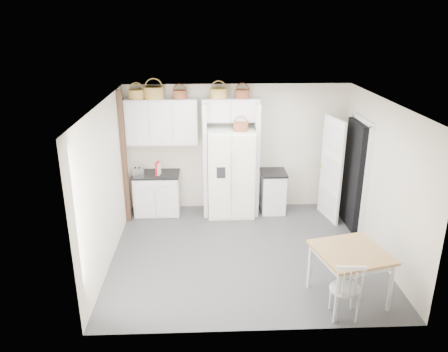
{
  "coord_description": "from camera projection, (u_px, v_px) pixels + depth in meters",
  "views": [
    {
      "loc": [
        -0.63,
        -6.61,
        3.85
      ],
      "look_at": [
        -0.34,
        0.4,
        1.27
      ],
      "focal_mm": 35.0,
      "sensor_mm": 36.0,
      "label": 1
    }
  ],
  "objects": [
    {
      "name": "basket_bridge_a",
      "position": [
        219.0,
        93.0,
        8.41
      ],
      "size": [
        0.34,
        0.34,
        0.19
      ],
      "primitive_type": "cylinder",
      "color": "#A17E41",
      "rests_on": "bridge_cabinet"
    },
    {
      "name": "refrigerator",
      "position": [
        231.0,
        173.0,
        8.77
      ],
      "size": [
        0.92,
        0.74,
        1.78
      ],
      "primitive_type": "cube",
      "color": "white",
      "rests_on": "floor"
    },
    {
      "name": "bridge_cabinet",
      "position": [
        231.0,
        110.0,
        8.53
      ],
      "size": [
        1.12,
        0.34,
        0.45
      ],
      "primitive_type": "cube",
      "color": "silver",
      "rests_on": "wall_back"
    },
    {
      "name": "fridge_panel_left",
      "position": [
        205.0,
        159.0,
        8.72
      ],
      "size": [
        0.08,
        0.6,
        2.3
      ],
      "primitive_type": "cube",
      "color": "silver",
      "rests_on": "floor"
    },
    {
      "name": "wall_left",
      "position": [
        106.0,
        184.0,
        7.02
      ],
      "size": [
        0.0,
        4.0,
        4.0
      ],
      "primitive_type": "plane",
      "rotation": [
        1.57,
        0.0,
        1.57
      ],
      "color": "beige",
      "rests_on": "floor"
    },
    {
      "name": "basket_upper_a",
      "position": [
        137.0,
        94.0,
        8.35
      ],
      "size": [
        0.31,
        0.31,
        0.17
      ],
      "primitive_type": "cylinder",
      "color": "#A17E41",
      "rests_on": "upper_cabinet"
    },
    {
      "name": "trim_post",
      "position": [
        124.0,
        159.0,
        8.28
      ],
      "size": [
        0.09,
        0.09,
        2.6
      ],
      "primitive_type": "cube",
      "color": "#442D17",
      "rests_on": "floor"
    },
    {
      "name": "wall_back",
      "position": [
        237.0,
        148.0,
        8.98
      ],
      "size": [
        4.5,
        0.0,
        4.5
      ],
      "primitive_type": "plane",
      "rotation": [
        1.57,
        0.0,
        0.0
      ],
      "color": "beige",
      "rests_on": "floor"
    },
    {
      "name": "base_cab_right",
      "position": [
        273.0,
        192.0,
        9.03
      ],
      "size": [
        0.47,
        0.56,
        0.83
      ],
      "primitive_type": "cube",
      "color": "silver",
      "rests_on": "floor"
    },
    {
      "name": "counter_right",
      "position": [
        274.0,
        173.0,
        8.88
      ],
      "size": [
        0.51,
        0.6,
        0.04
      ],
      "primitive_type": "cube",
      "color": "black",
      "rests_on": "base_cab_right"
    },
    {
      "name": "base_cab_left",
      "position": [
        157.0,
        194.0,
        8.94
      ],
      "size": [
        0.9,
        0.57,
        0.83
      ],
      "primitive_type": "cube",
      "color": "silver",
      "rests_on": "floor"
    },
    {
      "name": "basket_fridge_b",
      "position": [
        241.0,
        127.0,
        8.35
      ],
      "size": [
        0.29,
        0.29,
        0.16
      ],
      "primitive_type": "cylinder",
      "color": "brown",
      "rests_on": "refrigerator"
    },
    {
      "name": "fridge_panel_right",
      "position": [
        256.0,
        159.0,
        8.77
      ],
      "size": [
        0.08,
        0.6,
        2.3
      ],
      "primitive_type": "cube",
      "color": "silver",
      "rests_on": "floor"
    },
    {
      "name": "floor",
      "position": [
        244.0,
        252.0,
        7.55
      ],
      "size": [
        4.5,
        4.5,
        0.0
      ],
      "primitive_type": "plane",
      "color": "#383838",
      "rests_on": "ground"
    },
    {
      "name": "basket_upper_c",
      "position": [
        180.0,
        94.0,
        8.39
      ],
      "size": [
        0.28,
        0.28,
        0.16
      ],
      "primitive_type": "cylinder",
      "color": "brown",
      "rests_on": "upper_cabinet"
    },
    {
      "name": "basket_upper_b",
      "position": [
        154.0,
        93.0,
        8.36
      ],
      "size": [
        0.38,
        0.38,
        0.22
      ],
      "primitive_type": "cylinder",
      "color": "#A17E41",
      "rests_on": "upper_cabinet"
    },
    {
      "name": "doorway_void",
      "position": [
        355.0,
        175.0,
        8.22
      ],
      "size": [
        0.18,
        0.85,
        2.05
      ],
      "primitive_type": "cube",
      "color": "black",
      "rests_on": "floor"
    },
    {
      "name": "door_slab",
      "position": [
        331.0,
        170.0,
        8.52
      ],
      "size": [
        0.21,
        0.79,
        2.05
      ],
      "primitive_type": "cube",
      "rotation": [
        0.0,
        0.0,
        -1.36
      ],
      "color": "white",
      "rests_on": "floor"
    },
    {
      "name": "dining_table",
      "position": [
        349.0,
        275.0,
        6.2
      ],
      "size": [
        1.12,
        1.12,
        0.78
      ],
      "primitive_type": "cube",
      "rotation": [
        0.0,
        0.0,
        0.24
      ],
      "color": "olive",
      "rests_on": "floor"
    },
    {
      "name": "cookbook_cream",
      "position": [
        159.0,
        169.0,
        8.67
      ],
      "size": [
        0.07,
        0.16,
        0.23
      ],
      "primitive_type": "cube",
      "rotation": [
        0.0,
        0.0,
        -0.26
      ],
      "color": "beige",
      "rests_on": "counter_left"
    },
    {
      "name": "upper_cabinet",
      "position": [
        162.0,
        122.0,
        8.55
      ],
      "size": [
        1.4,
        0.34,
        0.9
      ],
      "primitive_type": "cube",
      "color": "silver",
      "rests_on": "wall_back"
    },
    {
      "name": "windsor_chair",
      "position": [
        345.0,
        289.0,
        5.81
      ],
      "size": [
        0.45,
        0.42,
        0.86
      ],
      "primitive_type": "cube",
      "rotation": [
        0.0,
        0.0,
        -0.08
      ],
      "color": "silver",
      "rests_on": "floor"
    },
    {
      "name": "toaster",
      "position": [
        138.0,
        172.0,
        8.64
      ],
      "size": [
        0.26,
        0.2,
        0.16
      ],
      "primitive_type": "cube",
      "rotation": [
        0.0,
        0.0,
        0.35
      ],
      "color": "silver",
      "rests_on": "counter_left"
    },
    {
      "name": "wall_right",
      "position": [
        382.0,
        180.0,
        7.19
      ],
      "size": [
        0.0,
        4.0,
        4.0
      ],
      "primitive_type": "plane",
      "rotation": [
        1.57,
        0.0,
        -1.57
      ],
      "color": "beige",
      "rests_on": "floor"
    },
    {
      "name": "basket_bridge_b",
      "position": [
        242.0,
        94.0,
        8.43
      ],
      "size": [
        0.28,
        0.28,
        0.16
      ],
      "primitive_type": "cylinder",
      "color": "brown",
      "rests_on": "bridge_cabinet"
    },
    {
      "name": "ceiling",
      "position": [
        247.0,
        103.0,
        6.66
      ],
      "size": [
        4.5,
        4.5,
        0.0
      ],
      "primitive_type": "plane",
      "color": "white",
      "rests_on": "wall_back"
    },
    {
      "name": "counter_left",
      "position": [
        156.0,
        174.0,
        8.79
      ],
      "size": [
        0.93,
        0.6,
        0.04
      ],
      "primitive_type": "cube",
      "color": "black",
      "rests_on": "base_cab_left"
    },
    {
      "name": "cookbook_red",
      "position": [
        158.0,
        168.0,
        8.66
      ],
      "size": [
        0.08,
        0.18,
        0.27
      ],
      "primitive_type": "cube",
      "rotation": [
        0.0,
        0.0,
        -0.21
      ],
      "color": "#B71022",
      "rests_on": "counter_left"
    }
  ]
}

